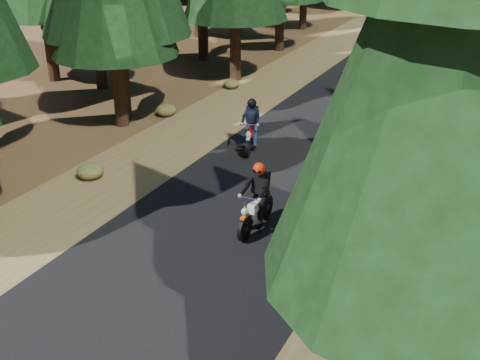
% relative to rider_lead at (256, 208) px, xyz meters
% --- Properties ---
extents(ground, '(120.00, 120.00, 0.00)m').
position_rel_rider_lead_xyz_m(ground, '(-0.64, -1.12, -0.59)').
color(ground, '#463319').
rests_on(ground, ground).
extents(road, '(6.00, 100.00, 0.01)m').
position_rel_rider_lead_xyz_m(road, '(-0.64, 3.88, -0.59)').
color(road, black).
rests_on(road, ground).
extents(shoulder_l, '(3.20, 100.00, 0.01)m').
position_rel_rider_lead_xyz_m(shoulder_l, '(-5.24, 3.88, -0.59)').
color(shoulder_l, brown).
rests_on(shoulder_l, ground).
extents(shoulder_r, '(3.20, 100.00, 0.01)m').
position_rel_rider_lead_xyz_m(shoulder_r, '(3.96, 3.88, -0.59)').
color(shoulder_r, brown).
rests_on(shoulder_r, ground).
extents(understory_shrubs, '(14.72, 32.61, 0.65)m').
position_rel_rider_lead_xyz_m(understory_shrubs, '(1.99, 5.15, -0.33)').
color(understory_shrubs, '#474C1E').
rests_on(understory_shrubs, ground).
extents(rider_lead, '(0.60, 1.98, 1.77)m').
position_rel_rider_lead_xyz_m(rider_lead, '(0.00, 0.00, 0.00)').
color(rider_lead, white).
rests_on(rider_lead, road).
extents(rider_follow, '(1.14, 2.04, 1.74)m').
position_rel_rider_lead_xyz_m(rider_follow, '(-2.46, 4.90, -0.01)').
color(rider_follow, '#AA110B').
rests_on(rider_follow, road).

